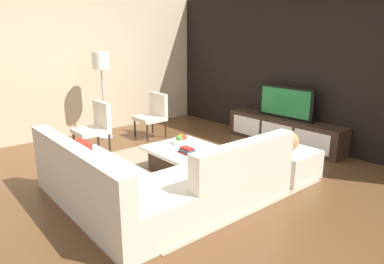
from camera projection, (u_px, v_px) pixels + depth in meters
name	position (u px, v px, depth m)	size (l,w,h in m)	color
ground_plane	(183.00, 175.00, 5.02)	(14.00, 14.00, 0.00)	brown
feature_wall_back	(298.00, 68.00, 6.32)	(6.40, 0.12, 2.80)	black
side_wall_left	(94.00, 64.00, 7.14)	(0.12, 5.20, 2.80)	beige
area_rug	(179.00, 173.00, 5.09)	(3.00, 2.70, 0.01)	gray
media_console	(283.00, 131.00, 6.44)	(2.34, 0.45, 0.50)	#332319
television	(285.00, 102.00, 6.29)	(1.15, 0.06, 0.59)	black
sectional_couch	(153.00, 183.00, 4.04)	(2.32, 2.38, 0.83)	beige
coffee_table	(184.00, 159.00, 5.10)	(0.98, 0.93, 0.38)	#332319
accent_chair_near	(96.00, 124.00, 5.97)	(0.53, 0.53, 0.87)	#332319
floor_lamp	(101.00, 66.00, 6.56)	(0.32, 0.32, 1.68)	#A5A5AA
ottoman	(288.00, 163.00, 4.94)	(0.70, 0.70, 0.40)	beige
fruit_bowl	(182.00, 140.00, 5.23)	(0.28, 0.28, 0.14)	silver
accent_chair_far	(154.00, 112.00, 6.91)	(0.54, 0.51, 0.87)	#332319
decorative_ball	(290.00, 141.00, 4.85)	(0.26, 0.26, 0.26)	#AD8451
book_stack	(187.00, 151.00, 4.80)	(0.22, 0.16, 0.08)	maroon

